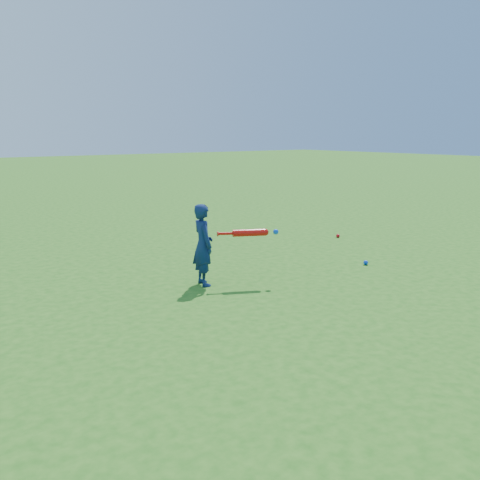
{
  "coord_description": "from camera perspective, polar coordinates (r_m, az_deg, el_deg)",
  "views": [
    {
      "loc": [
        -4.54,
        -6.28,
        2.02
      ],
      "look_at": [
        -0.29,
        -0.68,
        0.6
      ],
      "focal_mm": 40.0,
      "sensor_mm": 36.0,
      "label": 1
    }
  ],
  "objects": [
    {
      "name": "ground_ball_blue",
      "position": [
        8.49,
        13.27,
        -2.37
      ],
      "size": [
        0.07,
        0.07,
        0.07
      ],
      "primitive_type": "sphere",
      "color": "#0C38CE",
      "rests_on": "ground"
    },
    {
      "name": "ground",
      "position": [
        8.01,
        -1.27,
        -3.16
      ],
      "size": [
        80.0,
        80.0,
        0.0
      ],
      "primitive_type": "plane",
      "color": "#256317",
      "rests_on": "ground"
    },
    {
      "name": "ground_ball_red",
      "position": [
        10.58,
        10.4,
        0.45
      ],
      "size": [
        0.07,
        0.07,
        0.07
      ],
      "primitive_type": "sphere",
      "color": "red",
      "rests_on": "ground"
    },
    {
      "name": "child",
      "position": [
        7.11,
        -3.96,
        -0.52
      ],
      "size": [
        0.35,
        0.45,
        1.1
      ],
      "primitive_type": "imported",
      "rotation": [
        0.0,
        0.0,
        1.35
      ],
      "color": "#11214F",
      "rests_on": "ground"
    },
    {
      "name": "bat_swing",
      "position": [
        7.13,
        1.26,
        0.79
      ],
      "size": [
        0.77,
        0.42,
        0.09
      ],
      "rotation": [
        0.0,
        0.0,
        -0.46
      ],
      "color": "red",
      "rests_on": "ground"
    }
  ]
}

